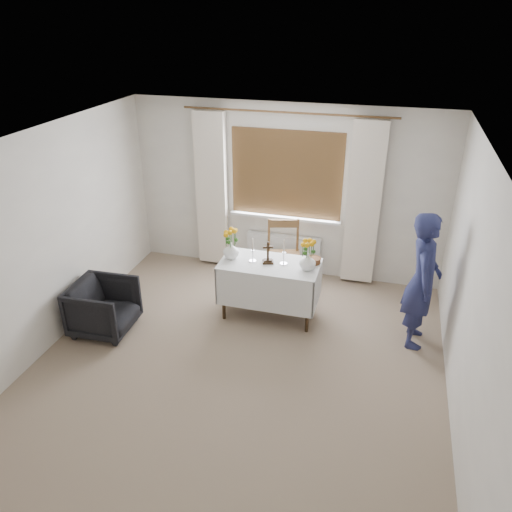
{
  "coord_description": "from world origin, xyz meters",
  "views": [
    {
      "loc": [
        1.4,
        -4.13,
        3.64
      ],
      "look_at": [
        -0.04,
        1.01,
        0.94
      ],
      "focal_mm": 35.0,
      "sensor_mm": 36.0,
      "label": 1
    }
  ],
  "objects_px": {
    "wooden_chair": "(283,258)",
    "flower_vase_right": "(307,261)",
    "wooden_cross": "(268,252)",
    "altar_table": "(269,290)",
    "person": "(422,281)",
    "flower_vase_left": "(231,250)",
    "armchair": "(104,307)"
  },
  "relations": [
    {
      "from": "altar_table",
      "to": "person",
      "type": "relative_size",
      "value": 0.75
    },
    {
      "from": "flower_vase_right",
      "to": "wooden_chair",
      "type": "bearing_deg",
      "value": 122.72
    },
    {
      "from": "altar_table",
      "to": "flower_vase_right",
      "type": "xyz_separation_m",
      "value": [
        0.48,
        -0.03,
        0.49
      ]
    },
    {
      "from": "armchair",
      "to": "flower_vase_right",
      "type": "xyz_separation_m",
      "value": [
        2.35,
        0.84,
        0.54
      ]
    },
    {
      "from": "wooden_chair",
      "to": "flower_vase_left",
      "type": "relative_size",
      "value": 4.73
    },
    {
      "from": "wooden_chair",
      "to": "flower_vase_right",
      "type": "relative_size",
      "value": 4.79
    },
    {
      "from": "armchair",
      "to": "wooden_chair",
      "type": "bearing_deg",
      "value": -53.52
    },
    {
      "from": "wooden_chair",
      "to": "wooden_cross",
      "type": "xyz_separation_m",
      "value": [
        -0.06,
        -0.66,
        0.4
      ]
    },
    {
      "from": "person",
      "to": "altar_table",
      "type": "bearing_deg",
      "value": 87.6
    },
    {
      "from": "person",
      "to": "flower_vase_left",
      "type": "bearing_deg",
      "value": 87.74
    },
    {
      "from": "wooden_chair",
      "to": "person",
      "type": "relative_size",
      "value": 0.61
    },
    {
      "from": "wooden_chair",
      "to": "flower_vase_right",
      "type": "height_order",
      "value": "wooden_chair"
    },
    {
      "from": "altar_table",
      "to": "wooden_cross",
      "type": "distance_m",
      "value": 0.53
    },
    {
      "from": "wooden_cross",
      "to": "flower_vase_right",
      "type": "relative_size",
      "value": 1.37
    },
    {
      "from": "flower_vase_right",
      "to": "person",
      "type": "bearing_deg",
      "value": -1.6
    },
    {
      "from": "armchair",
      "to": "flower_vase_right",
      "type": "bearing_deg",
      "value": -72.71
    },
    {
      "from": "flower_vase_left",
      "to": "flower_vase_right",
      "type": "bearing_deg",
      "value": -2.5
    },
    {
      "from": "armchair",
      "to": "flower_vase_left",
      "type": "distance_m",
      "value": 1.72
    },
    {
      "from": "person",
      "to": "flower_vase_right",
      "type": "distance_m",
      "value": 1.34
    },
    {
      "from": "flower_vase_left",
      "to": "flower_vase_right",
      "type": "distance_m",
      "value": 0.98
    },
    {
      "from": "person",
      "to": "flower_vase_left",
      "type": "relative_size",
      "value": 7.74
    },
    {
      "from": "armchair",
      "to": "person",
      "type": "bearing_deg",
      "value": -80.1
    },
    {
      "from": "wooden_cross",
      "to": "armchair",
      "type": "bearing_deg",
      "value": -173.33
    },
    {
      "from": "wooden_chair",
      "to": "flower_vase_right",
      "type": "distance_m",
      "value": 0.9
    },
    {
      "from": "wooden_chair",
      "to": "person",
      "type": "xyz_separation_m",
      "value": [
        1.78,
        -0.73,
        0.32
      ]
    },
    {
      "from": "wooden_chair",
      "to": "wooden_cross",
      "type": "bearing_deg",
      "value": -109.92
    },
    {
      "from": "flower_vase_left",
      "to": "flower_vase_right",
      "type": "relative_size",
      "value": 1.01
    },
    {
      "from": "wooden_cross",
      "to": "flower_vase_right",
      "type": "height_order",
      "value": "wooden_cross"
    },
    {
      "from": "wooden_chair",
      "to": "armchair",
      "type": "xyz_separation_m",
      "value": [
        -1.9,
        -1.54,
        -0.18
      ]
    },
    {
      "from": "flower_vase_left",
      "to": "flower_vase_right",
      "type": "height_order",
      "value": "flower_vase_left"
    },
    {
      "from": "wooden_cross",
      "to": "flower_vase_left",
      "type": "distance_m",
      "value": 0.48
    },
    {
      "from": "wooden_cross",
      "to": "altar_table",
      "type": "bearing_deg",
      "value": -23.85
    }
  ]
}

